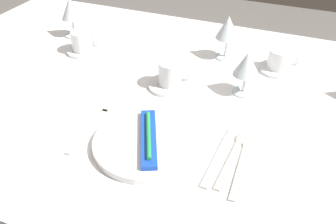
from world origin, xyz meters
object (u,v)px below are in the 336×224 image
fork_outer (93,125)px  coffee_cup_far (171,73)px  spoon_soup (234,153)px  wine_glass_right (71,10)px  toothbrush_package (149,137)px  dinner_plate (149,143)px  coffee_cup_right (84,41)px  dinner_knife (218,157)px  wine_glass_left (228,29)px  spoon_dessert (243,159)px  wine_glass_far (247,65)px  coffee_cup_left (281,59)px

fork_outer → coffee_cup_far: (0.11, 0.25, 0.04)m
spoon_soup → coffee_cup_far: coffee_cup_far is taller
spoon_soup → wine_glass_right: 0.84m
toothbrush_package → spoon_soup: 0.20m
dinner_plate → coffee_cup_right: coffee_cup_right is taller
spoon_soup → wine_glass_right: size_ratio=1.43×
dinner_plate → dinner_knife: (0.17, 0.02, -0.01)m
coffee_cup_right → coffee_cup_far: bearing=-15.1°
dinner_plate → toothbrush_package: bearing=0.0°
wine_glass_right → toothbrush_package: bearing=-41.9°
fork_outer → spoon_soup: size_ratio=1.08×
spoon_soup → wine_glass_left: wine_glass_left is taller
spoon_dessert → coffee_cup_right: coffee_cup_right is taller
coffee_cup_far → wine_glass_far: size_ratio=0.75×
dinner_plate → wine_glass_left: (0.05, 0.51, 0.09)m
coffee_cup_far → wine_glass_left: size_ratio=0.66×
coffee_cup_left → wine_glass_far: size_ratio=0.75×
toothbrush_package → dinner_knife: toothbrush_package is taller
toothbrush_package → wine_glass_right: 0.70m
dinner_plate → wine_glass_right: bearing=138.1°
spoon_dessert → wine_glass_right: 0.86m
dinner_knife → spoon_dessert: size_ratio=1.02×
dinner_knife → wine_glass_far: 0.31m
toothbrush_package → coffee_cup_right: 0.55m
spoon_soup → coffee_cup_far: size_ratio=2.13×
dinner_plate → spoon_soup: size_ratio=1.29×
fork_outer → coffee_cup_right: size_ratio=2.17×
dinner_knife → coffee_cup_far: bearing=131.1°
spoon_soup → dinner_knife: bearing=-135.0°
spoon_dessert → wine_glass_right: bearing=149.8°
wine_glass_right → wine_glass_left: bearing=4.4°
wine_glass_far → fork_outer: bearing=-136.9°
spoon_soup → spoon_dessert: 0.03m
coffee_cup_left → coffee_cup_right: coffee_cup_right is taller
dinner_plate → coffee_cup_left: 0.54m
dinner_knife → spoon_soup: (0.03, 0.03, 0.00)m
fork_outer → spoon_dessert: 0.39m
dinner_plate → wine_glass_left: 0.52m
coffee_cup_right → wine_glass_right: size_ratio=0.71×
dinner_plate → spoon_soup: dinner_plate is taller
fork_outer → dinner_knife: bearing=0.5°
spoon_dessert → wine_glass_far: wine_glass_far is taller
dinner_plate → wine_glass_far: 0.36m
spoon_soup → fork_outer: bearing=-174.9°
toothbrush_package → coffee_cup_right: (-0.41, 0.37, 0.02)m
dinner_knife → spoon_dessert: (0.05, 0.02, 0.00)m
fork_outer → coffee_cup_right: coffee_cup_right is taller
dinner_plate → coffee_cup_left: bearing=65.2°
coffee_cup_far → wine_glass_left: bearing=67.8°
wine_glass_left → wine_glass_right: (-0.57, -0.04, -0.00)m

